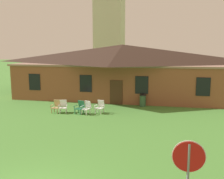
% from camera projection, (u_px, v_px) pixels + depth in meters
% --- Properties ---
extents(brick_building, '(20.45, 10.40, 5.22)m').
position_uv_depth(brick_building, '(123.00, 69.00, 26.22)').
color(brick_building, brown).
rests_on(brick_building, ground).
extents(dome_tower, '(5.18, 5.18, 20.06)m').
position_uv_depth(dome_tower, '(110.00, 24.00, 43.88)').
color(dome_tower, beige).
rests_on(dome_tower, ground).
extents(stop_sign, '(0.81, 0.07, 2.58)m').
position_uv_depth(stop_sign, '(188.00, 170.00, 6.03)').
color(stop_sign, slate).
rests_on(stop_sign, ground).
extents(lawn_chair_by_porch, '(0.65, 0.68, 0.96)m').
position_uv_depth(lawn_chair_by_porch, '(56.00, 106.00, 18.85)').
color(lawn_chair_by_porch, tan).
rests_on(lawn_chair_by_porch, ground).
extents(lawn_chair_near_door, '(0.75, 0.81, 0.96)m').
position_uv_depth(lawn_chair_near_door, '(63.00, 106.00, 18.82)').
color(lawn_chair_near_door, white).
rests_on(lawn_chair_near_door, ground).
extents(lawn_chair_left_end, '(0.74, 0.79, 0.96)m').
position_uv_depth(lawn_chair_left_end, '(80.00, 107.00, 18.55)').
color(lawn_chair_left_end, '#28704C').
rests_on(lawn_chair_left_end, ground).
extents(lawn_chair_middle, '(0.76, 0.81, 0.96)m').
position_uv_depth(lawn_chair_middle, '(87.00, 107.00, 18.46)').
color(lawn_chair_middle, white).
rests_on(lawn_chair_middle, ground).
extents(lawn_chair_right_end, '(0.72, 0.76, 0.96)m').
position_uv_depth(lawn_chair_right_end, '(100.00, 106.00, 18.74)').
color(lawn_chair_right_end, white).
rests_on(lawn_chair_right_end, ground).
extents(trash_bin, '(0.56, 0.56, 0.98)m').
position_uv_depth(trash_bin, '(143.00, 100.00, 20.93)').
color(trash_bin, '#335638').
rests_on(trash_bin, ground).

